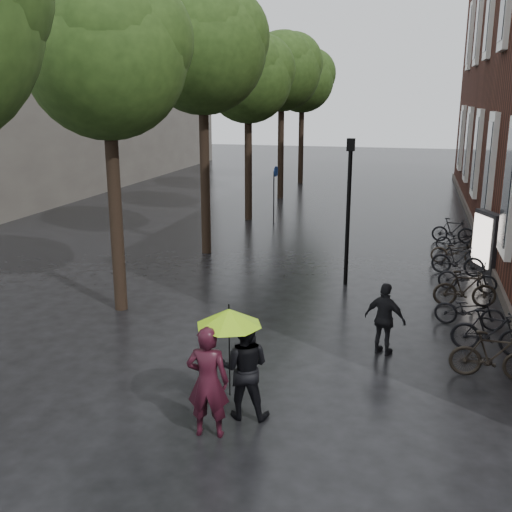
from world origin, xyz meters
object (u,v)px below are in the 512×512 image
(parked_bicycles, at_px, (465,276))
(person_burgundy, at_px, (208,382))
(lamp_post, at_px, (349,198))
(ad_lightbox, at_px, (486,242))
(pedestrian_walking, at_px, (385,319))
(person_black, at_px, (244,367))

(parked_bicycles, bearing_deg, person_burgundy, -116.95)
(lamp_post, bearing_deg, ad_lightbox, 30.43)
(pedestrian_walking, height_order, lamp_post, lamp_post)
(person_burgundy, bearing_deg, lamp_post, -105.82)
(person_burgundy, xyz_separation_m, pedestrian_walking, (2.54, 3.93, -0.15))
(pedestrian_walking, relative_size, parked_bicycles, 0.13)
(person_burgundy, xyz_separation_m, lamp_post, (1.19, 8.59, 1.61))
(lamp_post, bearing_deg, person_black, -95.79)
(parked_bicycles, bearing_deg, person_black, -116.77)
(parked_bicycles, bearing_deg, lamp_post, -175.55)
(person_black, distance_m, pedestrian_walking, 3.87)
(ad_lightbox, bearing_deg, person_black, -137.58)
(person_black, height_order, lamp_post, lamp_post)
(person_black, bearing_deg, ad_lightbox, -120.80)
(person_black, height_order, pedestrian_walking, person_black)
(person_burgundy, distance_m, parked_bicycles, 9.94)
(person_burgundy, distance_m, lamp_post, 8.82)
(ad_lightbox, height_order, lamp_post, lamp_post)
(person_black, relative_size, lamp_post, 0.43)
(person_black, bearing_deg, pedestrian_walking, -129.33)
(person_black, height_order, ad_lightbox, ad_lightbox)
(person_burgundy, bearing_deg, person_black, -126.87)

